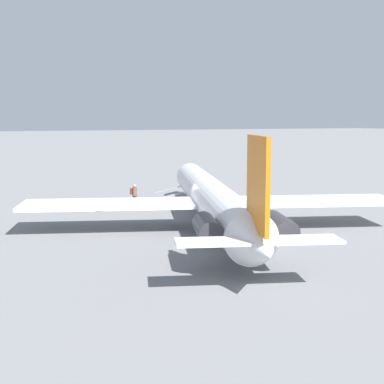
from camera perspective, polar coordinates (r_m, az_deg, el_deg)
ground_plane at (r=33.84m, az=1.91°, el=-3.47°), size 600.00×600.00×0.00m
airplane_main at (r=32.69m, az=2.14°, el=-0.70°), size 28.64×22.53×5.97m
boarding_stairs at (r=40.66m, az=-4.67°, el=-1.09°), size 2.36×4.11×1.55m
passenger at (r=40.54m, az=-6.19°, el=-0.21°), size 0.44×0.57×1.74m
traffic_cone_near_stairs at (r=39.26m, az=-9.89°, el=-1.61°), size 0.55×0.55×0.60m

